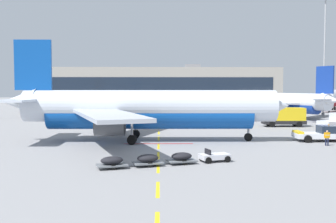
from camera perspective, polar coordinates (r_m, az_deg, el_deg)
The scene contains 11 objects.
ground at distance 67.14m, azimuth 17.81°, elevation -2.23°, with size 400.00×400.00×0.00m, color gray.
apron_paint_markings at distance 60.16m, azimuth -1.34°, elevation -2.71°, with size 8.00×92.84×0.01m.
airliner_foreground at distance 47.31m, azimuth -3.31°, elevation 0.40°, with size 34.69×34.63×12.20m.
pushback_tug at distance 51.20m, azimuth 21.44°, elevation -3.03°, with size 6.08×3.34×2.08m.
airliner_far_center at distance 101.97m, azimuth -11.64°, elevation 1.83°, with size 32.34×31.86×11.34m.
airliner_far_right at distance 87.40m, azimuth 15.74°, elevation 1.34°, with size 26.85×28.47×10.56m.
fuel_service_truck at distance 68.29m, azimuth 16.65°, elevation -0.73°, with size 7.04×2.76×3.14m.
baggage_train at distance 33.18m, azimuth -0.40°, elevation -6.87°, with size 11.49×4.96×1.14m.
ground_crew_worker at distance 47.38m, azimuth 22.12°, elevation -3.45°, with size 0.69×0.30×1.72m.
apron_light_mast_far at distance 99.26m, azimuth 21.82°, elevation 9.30°, with size 1.80×1.80×27.64m.
terminal_satellite at distance 159.96m, azimuth -1.57°, elevation 3.73°, with size 96.41×22.03×15.93m.
Camera 1 is at (18.12, -23.14, 6.50)m, focal length 41.91 mm.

